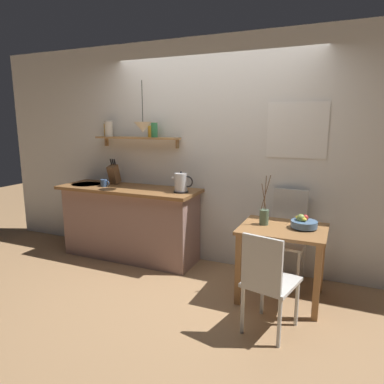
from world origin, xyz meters
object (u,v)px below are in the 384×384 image
Objects in this scene: pendant_lamp at (143,127)px; dining_chair_far at (287,232)px; fruit_bowl at (304,223)px; electric_kettle at (181,183)px; dining_chair_near at (267,279)px; dining_table at (282,241)px; twig_vase at (264,216)px; coffee_mug_by_sink at (104,183)px; knife_block at (114,174)px.

dining_chair_far is at bearing 5.51° from pendant_lamp.
electric_kettle is (-1.41, 0.24, 0.25)m from fruit_bowl.
dining_chair_near is 1.50× the size of pendant_lamp.
dining_table is at bearing -9.03° from pendant_lamp.
electric_kettle is (-1.22, 0.95, 0.56)m from dining_chair_near.
twig_vase reaches higher than coffee_mug_by_sink.
knife_block is at bearing -179.93° from dining_chair_far.
fruit_bowl is 2.00× the size of coffee_mug_by_sink.
dining_chair_near is 3.56× the size of fruit_bowl.
dining_chair_far is at bearing 0.07° from knife_block.
dining_table is 2.04m from pendant_lamp.
dining_chair_far is 0.50m from fruit_bowl.
knife_block reaches higher than coffee_mug_by_sink.
dining_chair_near is at bearing -89.13° from dining_chair_far.
fruit_bowl is 2.48m from coffee_mug_by_sink.
electric_kettle is 0.45× the size of pendant_lamp.
fruit_bowl is (0.20, -0.39, 0.23)m from dining_chair_far.
knife_block is at bearing 171.07° from fruit_bowl.
fruit_bowl is (0.18, 0.05, 0.19)m from dining_table.
dining_chair_far is (-0.02, 1.10, 0.07)m from dining_chair_near.
dining_chair_near is 0.87× the size of dining_chair_far.
knife_block is 2.72× the size of coffee_mug_by_sink.
dining_table is at bearing -10.76° from knife_block.
knife_block is (-2.45, 0.39, 0.27)m from fruit_bowl.
twig_vase reaches higher than dining_table.
twig_vase is (-0.19, 0.02, 0.23)m from dining_table.
dining_chair_far is 2.03× the size of twig_vase.
dining_table is at bearing -165.51° from fruit_bowl.
electric_kettle is at bearing -173.09° from dining_chair_far.
pendant_lamp is at bearing 3.58° from coffee_mug_by_sink.
electric_kettle is at bearing 166.72° from dining_table.
fruit_bowl is 0.38m from twig_vase.
fruit_bowl is 0.94× the size of electric_kettle.
dining_chair_far reaches higher than dining_chair_near.
dining_chair_far is 8.20× the size of coffee_mug_by_sink.
dining_table is 3.28× the size of fruit_bowl.
twig_vase is 1.09m from electric_kettle.
twig_vase is at bearing -176.45° from fruit_bowl.
dining_chair_near is 0.79m from twig_vase.
dining_chair_near is 2.58m from knife_block.
knife_block is 0.85m from pendant_lamp.
pendant_lamp is at bearing -15.90° from knife_block.
fruit_bowl is at bearing -8.93° from knife_block.
twig_vase is 2.11m from coffee_mug_by_sink.
twig_vase is 1.76m from pendant_lamp.
dining_chair_near is at bearing -28.67° from pendant_lamp.
dining_chair_near reaches higher than dining_table.
knife_block is at bearing 172.23° from electric_kettle.
fruit_bowl is 0.73× the size of knife_block.
pendant_lamp reaches higher than coffee_mug_by_sink.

